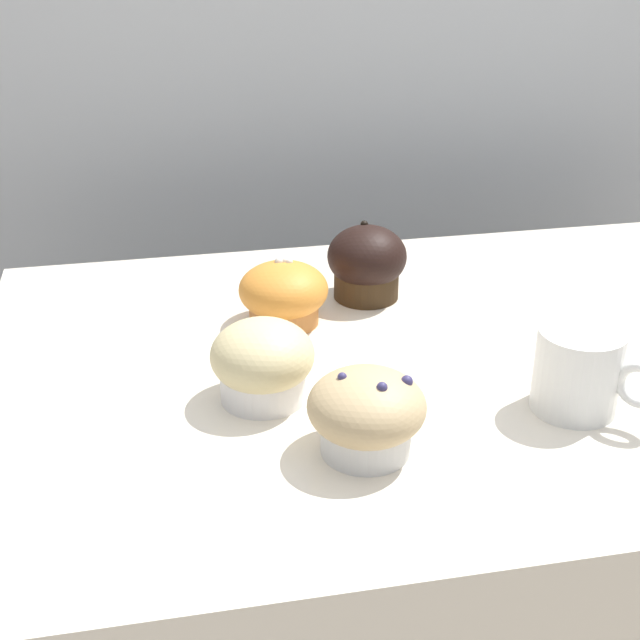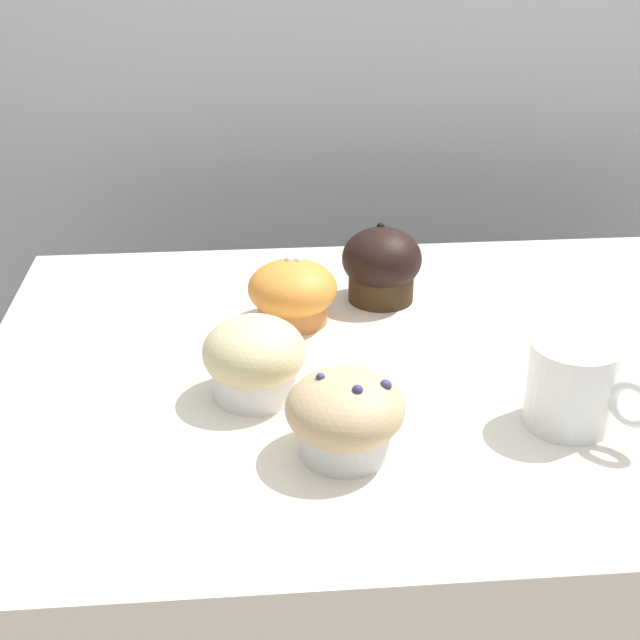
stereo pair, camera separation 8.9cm
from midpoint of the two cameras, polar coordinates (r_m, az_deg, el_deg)
name	(u,v)px [view 2 (the right image)]	position (r m, az deg, el deg)	size (l,w,h in m)	color
wall_back	(384,184)	(1.47, 5.85, 8.64)	(3.20, 0.10, 1.80)	#B2B7BC
muffin_front_center	(345,415)	(0.75, 5.02, -6.19)	(0.10, 0.10, 0.08)	silver
muffin_back_left	(382,265)	(1.03, 6.44, 3.44)	(0.09, 0.09, 0.09)	#372615
muffin_back_right	(292,293)	(0.97, 0.84, 1.69)	(0.10, 0.10, 0.07)	#C57A3C
muffin_front_left	(254,359)	(0.83, -1.17, -2.59)	(0.10, 0.10, 0.08)	white
coffee_cup	(574,383)	(0.83, 18.94, -3.92)	(0.10, 0.10, 0.08)	white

